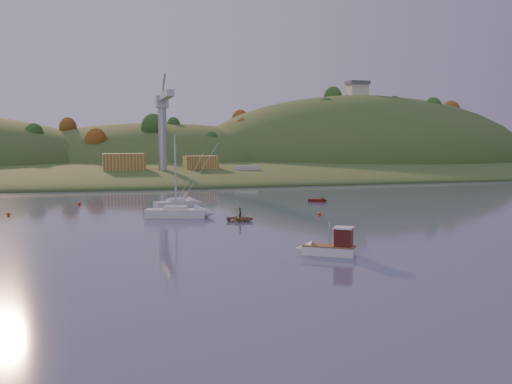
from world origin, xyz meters
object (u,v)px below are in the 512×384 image
object	(u,v)px
sailboat_far	(176,212)
canoe	(240,218)
sailboat_near	(176,203)
fishing_boat	(325,246)
red_tender	(320,200)

from	to	relation	value
sailboat_far	canoe	distance (m)	9.81
sailboat_near	fishing_boat	bearing A→B (deg)	-96.40
sailboat_far	sailboat_near	bearing A→B (deg)	98.40
fishing_boat	sailboat_near	bearing A→B (deg)	-44.26
canoe	sailboat_far	bearing A→B (deg)	67.90
fishing_boat	red_tender	bearing A→B (deg)	-76.59
sailboat_near	sailboat_far	world-z (taller)	sailboat_far
sailboat_far	fishing_boat	bearing A→B (deg)	-55.34
sailboat_near	canoe	xyz separation A→B (m)	(5.87, -18.42, -0.29)
sailboat_near	canoe	world-z (taller)	sailboat_near
sailboat_near	red_tender	distance (m)	25.28
red_tender	sailboat_far	bearing A→B (deg)	-128.39
fishing_boat	sailboat_far	world-z (taller)	sailboat_far
canoe	sailboat_near	bearing A→B (deg)	34.25
fishing_boat	sailboat_far	bearing A→B (deg)	-36.91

